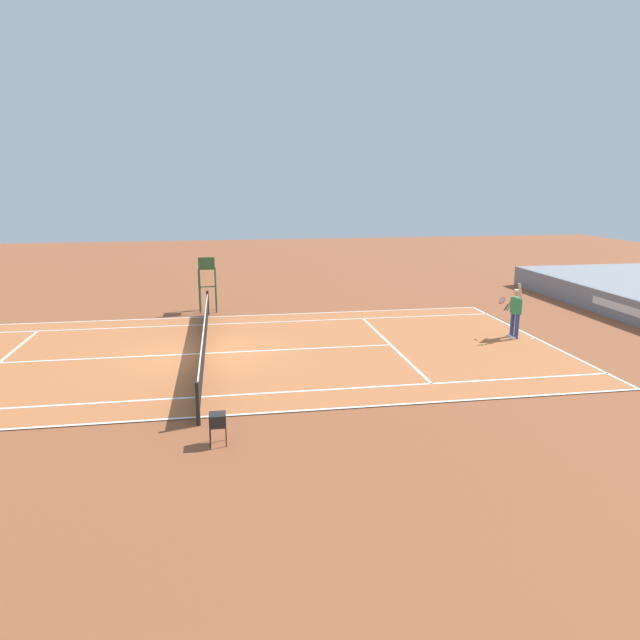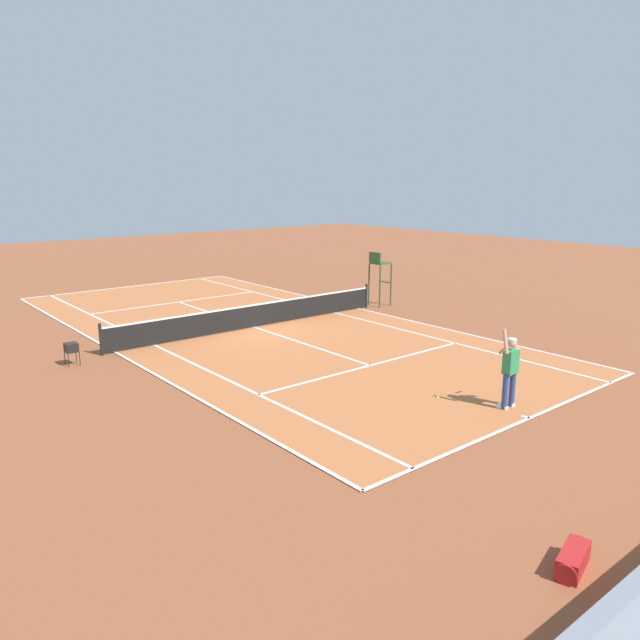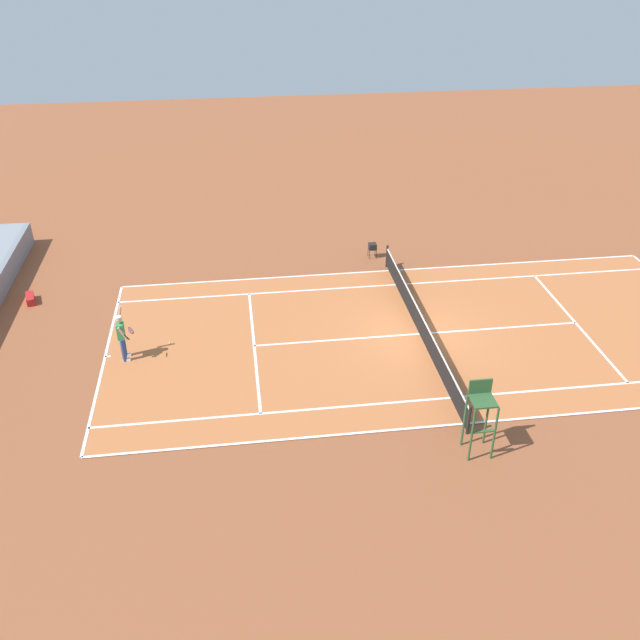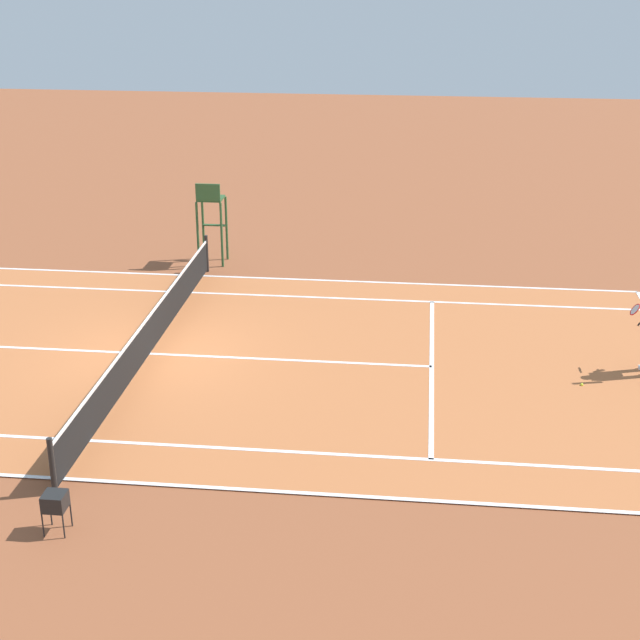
# 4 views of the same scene
# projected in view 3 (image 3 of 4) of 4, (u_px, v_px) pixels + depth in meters

# --- Properties ---
(ground_plane) EXTENTS (80.00, 80.00, 0.00)m
(ground_plane) POSITION_uv_depth(u_px,v_px,m) (419.00, 334.00, 26.90)
(ground_plane) COLOR brown
(court) EXTENTS (11.08, 23.88, 0.03)m
(court) POSITION_uv_depth(u_px,v_px,m) (419.00, 334.00, 26.90)
(court) COLOR #B76638
(court) RESTS_ON ground
(net) EXTENTS (11.98, 0.10, 1.07)m
(net) POSITION_uv_depth(u_px,v_px,m) (420.00, 323.00, 26.64)
(net) COLOR black
(net) RESTS_ON ground
(tennis_player) EXTENTS (0.76, 0.64, 2.08)m
(tennis_player) POSITION_uv_depth(u_px,v_px,m) (122.00, 336.00, 24.94)
(tennis_player) COLOR navy
(tennis_player) RESTS_ON ground
(tennis_ball) EXTENTS (0.07, 0.07, 0.07)m
(tennis_ball) POSITION_uv_depth(u_px,v_px,m) (170.00, 343.00, 26.31)
(tennis_ball) COLOR #D1E533
(tennis_ball) RESTS_ON ground
(umpire_chair) EXTENTS (0.77, 0.77, 2.44)m
(umpire_chair) POSITION_uv_depth(u_px,v_px,m) (481.00, 410.00, 20.40)
(umpire_chair) COLOR #2D562D
(umpire_chair) RESTS_ON ground
(equipment_bag) EXTENTS (0.95, 0.55, 0.32)m
(equipment_bag) POSITION_uv_depth(u_px,v_px,m) (30.00, 299.00, 29.03)
(equipment_bag) COLOR red
(equipment_bag) RESTS_ON ground
(ball_hopper) EXTENTS (0.36, 0.36, 0.70)m
(ball_hopper) POSITION_uv_depth(u_px,v_px,m) (372.00, 246.00, 32.53)
(ball_hopper) COLOR black
(ball_hopper) RESTS_ON ground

